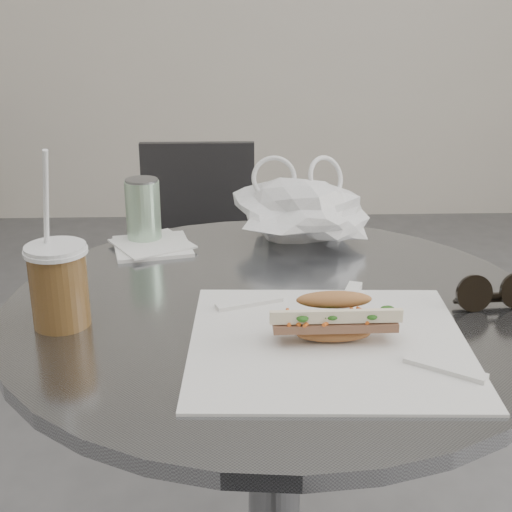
{
  "coord_description": "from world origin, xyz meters",
  "views": [
    {
      "loc": [
        -0.06,
        -0.71,
        1.15
      ],
      "look_at": [
        -0.03,
        0.25,
        0.79
      ],
      "focal_mm": 50.0,
      "sensor_mm": 36.0,
      "label": 1
    }
  ],
  "objects_px": {
    "banh_mi": "(334,318)",
    "drink_can": "(143,211)",
    "cafe_table": "(275,466)",
    "sunglasses": "(495,295)",
    "chair_far": "(199,303)",
    "iced_coffee": "(59,284)"
  },
  "relations": [
    {
      "from": "banh_mi",
      "to": "drink_can",
      "type": "relative_size",
      "value": 1.66
    },
    {
      "from": "cafe_table",
      "to": "banh_mi",
      "type": "xyz_separation_m",
      "value": [
        0.06,
        -0.12,
        0.31
      ]
    },
    {
      "from": "cafe_table",
      "to": "sunglasses",
      "type": "relative_size",
      "value": 6.63
    },
    {
      "from": "banh_mi",
      "to": "cafe_table",
      "type": "bearing_deg",
      "value": 116.59
    },
    {
      "from": "chair_far",
      "to": "sunglasses",
      "type": "bearing_deg",
      "value": 116.15
    },
    {
      "from": "iced_coffee",
      "to": "drink_can",
      "type": "xyz_separation_m",
      "value": [
        0.07,
        0.32,
        -0.0
      ]
    },
    {
      "from": "drink_can",
      "to": "iced_coffee",
      "type": "bearing_deg",
      "value": -102.61
    },
    {
      "from": "banh_mi",
      "to": "drink_can",
      "type": "height_order",
      "value": "drink_can"
    },
    {
      "from": "iced_coffee",
      "to": "sunglasses",
      "type": "xyz_separation_m",
      "value": [
        0.58,
        0.03,
        -0.04
      ]
    },
    {
      "from": "cafe_table",
      "to": "iced_coffee",
      "type": "xyz_separation_m",
      "value": [
        -0.28,
        -0.06,
        0.33
      ]
    },
    {
      "from": "sunglasses",
      "to": "drink_can",
      "type": "xyz_separation_m",
      "value": [
        -0.51,
        0.29,
        0.04
      ]
    },
    {
      "from": "cafe_table",
      "to": "chair_far",
      "type": "bearing_deg",
      "value": 99.87
    },
    {
      "from": "drink_can",
      "to": "banh_mi",
      "type": "bearing_deg",
      "value": -54.39
    },
    {
      "from": "cafe_table",
      "to": "chair_far",
      "type": "distance_m",
      "value": 0.91
    },
    {
      "from": "cafe_table",
      "to": "banh_mi",
      "type": "bearing_deg",
      "value": -62.97
    },
    {
      "from": "cafe_table",
      "to": "sunglasses",
      "type": "distance_m",
      "value": 0.42
    },
    {
      "from": "cafe_table",
      "to": "drink_can",
      "type": "relative_size",
      "value": 6.78
    },
    {
      "from": "chair_far",
      "to": "iced_coffee",
      "type": "height_order",
      "value": "iced_coffee"
    },
    {
      "from": "banh_mi",
      "to": "drink_can",
      "type": "xyz_separation_m",
      "value": [
        -0.27,
        0.38,
        0.02
      ]
    },
    {
      "from": "iced_coffee",
      "to": "sunglasses",
      "type": "relative_size",
      "value": 2.03
    },
    {
      "from": "chair_far",
      "to": "drink_can",
      "type": "height_order",
      "value": "drink_can"
    },
    {
      "from": "iced_coffee",
      "to": "chair_far",
      "type": "bearing_deg",
      "value": 82.31
    }
  ]
}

